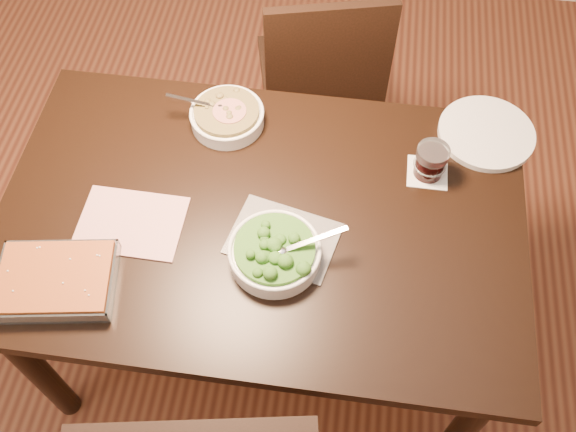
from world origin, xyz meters
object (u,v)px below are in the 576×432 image
at_px(table, 262,234).
at_px(baking_dish, 56,280).
at_px(dinner_plate, 486,133).
at_px(broccoli_bowl, 275,252).
at_px(wine_tumbler, 431,161).
at_px(chair_far, 322,76).
at_px(stew_bowl, 227,116).

bearing_deg(table, baking_dish, -149.30).
distance_m(baking_dish, dinner_plate, 1.23).
height_order(broccoli_bowl, baking_dish, broccoli_bowl).
relative_size(table, broccoli_bowl, 5.41).
relative_size(baking_dish, wine_tumbler, 3.19).
height_order(broccoli_bowl, chair_far, chair_far).
bearing_deg(dinner_plate, baking_dish, -149.15).
bearing_deg(stew_bowl, wine_tumbler, -10.21).
height_order(broccoli_bowl, wine_tumbler, wine_tumbler).
bearing_deg(stew_bowl, chair_far, 63.80).
bearing_deg(wine_tumbler, dinner_plate, 44.23).
distance_m(table, wine_tumbler, 0.50).
height_order(baking_dish, dinner_plate, baking_dish).
height_order(dinner_plate, chair_far, chair_far).
relative_size(table, wine_tumbler, 14.26).
bearing_deg(wine_tumbler, table, -155.32).
distance_m(baking_dish, wine_tumbler, 1.01).
distance_m(broccoli_bowl, wine_tumbler, 0.50).
xyz_separation_m(broccoli_bowl, wine_tumbler, (0.38, 0.33, 0.02)).
relative_size(table, baking_dish, 4.47).
relative_size(stew_bowl, chair_far, 0.27).
height_order(broccoli_bowl, dinner_plate, broccoli_bowl).
xyz_separation_m(stew_bowl, wine_tumbler, (0.58, -0.10, 0.02)).
distance_m(table, baking_dish, 0.55).
height_order(stew_bowl, wine_tumbler, wine_tumbler).
distance_m(broccoli_bowl, dinner_plate, 0.73).
bearing_deg(broccoli_bowl, table, 114.75).
height_order(stew_bowl, broccoli_bowl, broccoli_bowl).
bearing_deg(chair_far, wine_tumbler, 106.59).
xyz_separation_m(baking_dish, dinner_plate, (1.06, 0.63, -0.02)).
relative_size(stew_bowl, broccoli_bowl, 0.93).
relative_size(dinner_plate, chair_far, 0.31).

